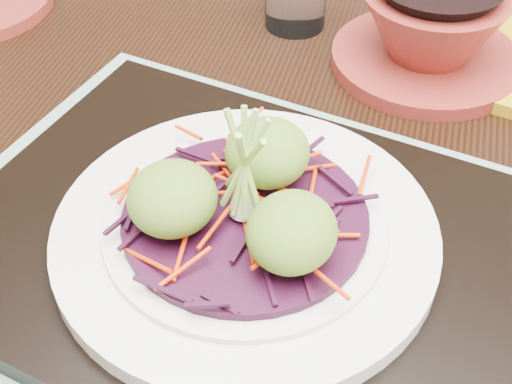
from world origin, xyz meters
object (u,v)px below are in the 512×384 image
(dining_table, at_px, (259,289))
(terracotta_bowl_set, at_px, (430,34))
(serving_tray, at_px, (246,249))
(white_plate, at_px, (245,231))

(dining_table, bearing_deg, terracotta_bowl_set, 66.77)
(serving_tray, xyz_separation_m, white_plate, (0.00, 0.00, 0.02))
(serving_tray, distance_m, white_plate, 0.02)
(serving_tray, relative_size, terracotta_bowl_set, 1.98)
(white_plate, height_order, terracotta_bowl_set, terracotta_bowl_set)
(terracotta_bowl_set, bearing_deg, white_plate, -102.72)
(dining_table, height_order, white_plate, white_plate)
(terracotta_bowl_set, bearing_deg, dining_table, -106.66)
(dining_table, xyz_separation_m, serving_tray, (0.01, -0.05, 0.10))
(dining_table, distance_m, serving_tray, 0.11)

